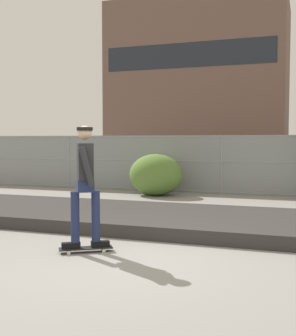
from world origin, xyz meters
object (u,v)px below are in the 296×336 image
skateboard (86,248)px  skater (85,178)px  shrub_left (156,175)px  parked_car_near (152,161)px

skateboard → skater: (-0.00, 0.00, 1.06)m
skateboard → shrub_left: 7.02m
skateboard → shrub_left: bearing=99.9°
skateboard → parked_car_near: bearing=104.1°
skater → shrub_left: bearing=99.9°
parked_car_near → shrub_left: size_ratio=2.74×
skater → parked_car_near: 11.63m
skateboard → parked_car_near: (-2.83, 11.28, 0.78)m
shrub_left → skateboard: bearing=-80.1°
skater → parked_car_near: (-2.83, 11.28, -0.28)m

